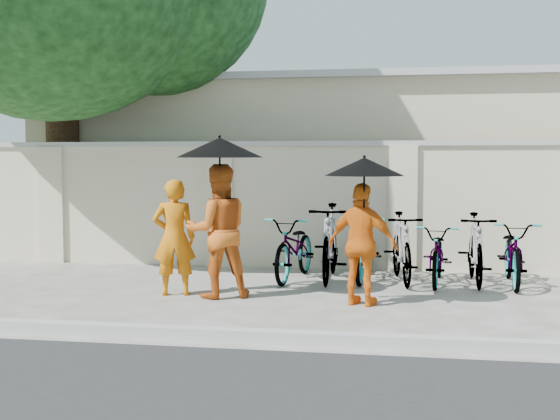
# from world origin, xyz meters

# --- Properties ---
(ground) EXTENTS (80.00, 80.00, 0.00)m
(ground) POSITION_xyz_m (0.00, 0.00, 0.00)
(ground) COLOR #ACAAA5
(kerb) EXTENTS (40.00, 0.16, 0.12)m
(kerb) POSITION_xyz_m (0.00, -1.70, 0.06)
(kerb) COLOR #A5A5A5
(kerb) RESTS_ON ground
(compound_wall) EXTENTS (20.00, 0.30, 2.00)m
(compound_wall) POSITION_xyz_m (1.00, 3.20, 1.00)
(compound_wall) COLOR beige
(compound_wall) RESTS_ON ground
(building_behind) EXTENTS (14.00, 6.00, 3.20)m
(building_behind) POSITION_xyz_m (2.00, 7.00, 1.60)
(building_behind) COLOR #BCB18A
(building_behind) RESTS_ON ground
(monk_left) EXTENTS (0.63, 0.50, 1.52)m
(monk_left) POSITION_xyz_m (-0.96, 0.48, 0.76)
(monk_left) COLOR #C96B0B
(monk_left) RESTS_ON ground
(monk_center) EXTENTS (1.03, 0.94, 1.72)m
(monk_center) POSITION_xyz_m (-0.36, 0.43, 0.86)
(monk_center) COLOR #C25717
(monk_center) RESTS_ON ground
(parasol_center) EXTENTS (1.10, 1.10, 1.08)m
(parasol_center) POSITION_xyz_m (-0.31, 0.35, 1.93)
(parasol_center) COLOR black
(parasol_center) RESTS_ON ground
(monk_right) EXTENTS (0.95, 0.65, 1.49)m
(monk_right) POSITION_xyz_m (1.50, 0.22, 0.75)
(monk_right) COLOR orange
(monk_right) RESTS_ON ground
(parasol_right) EXTENTS (0.96, 0.96, 0.95)m
(parasol_right) POSITION_xyz_m (1.52, 0.14, 1.69)
(parasol_right) COLOR black
(parasol_right) RESTS_ON ground
(bike_0) EXTENTS (0.86, 1.86, 0.94)m
(bike_0) POSITION_xyz_m (0.43, 1.93, 0.47)
(bike_0) COLOR gray
(bike_0) RESTS_ON ground
(bike_1) EXTENTS (0.54, 1.88, 1.13)m
(bike_1) POSITION_xyz_m (0.95, 1.91, 0.57)
(bike_1) COLOR gray
(bike_1) RESTS_ON ground
(bike_2) EXTENTS (0.77, 1.87, 0.96)m
(bike_2) POSITION_xyz_m (1.46, 2.10, 0.48)
(bike_2) COLOR gray
(bike_2) RESTS_ON ground
(bike_3) EXTENTS (0.70, 1.74, 1.02)m
(bike_3) POSITION_xyz_m (1.98, 1.92, 0.51)
(bike_3) COLOR gray
(bike_3) RESTS_ON ground
(bike_4) EXTENTS (0.74, 1.70, 0.86)m
(bike_4) POSITION_xyz_m (2.50, 1.89, 0.43)
(bike_4) COLOR gray
(bike_4) RESTS_ON ground
(bike_5) EXTENTS (0.49, 1.69, 1.02)m
(bike_5) POSITION_xyz_m (3.02, 1.95, 0.51)
(bike_5) COLOR gray
(bike_5) RESTS_ON ground
(bike_6) EXTENTS (0.71, 1.79, 0.92)m
(bike_6) POSITION_xyz_m (3.54, 1.93, 0.46)
(bike_6) COLOR gray
(bike_6) RESTS_ON ground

